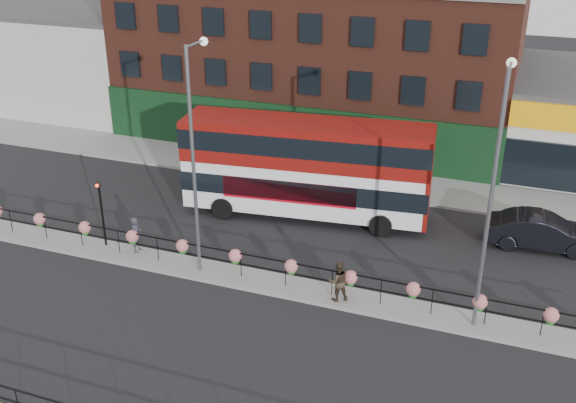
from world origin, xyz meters
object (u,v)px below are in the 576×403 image
(lamp_column_west, at_px, (195,142))
(pedestrian_a, at_px, (137,234))
(double_decker_bus, at_px, (307,159))
(pedestrian_b, at_px, (338,281))
(car, at_px, (542,232))
(lamp_column_east, at_px, (494,180))

(lamp_column_west, bearing_deg, pedestrian_a, 175.13)
(double_decker_bus, xyz_separation_m, pedestrian_a, (-5.86, -6.44, -2.05))
(double_decker_bus, distance_m, pedestrian_b, 8.31)
(pedestrian_b, distance_m, lamp_column_west, 7.91)
(car, bearing_deg, pedestrian_b, 130.83)
(car, relative_size, pedestrian_a, 3.06)
(pedestrian_a, relative_size, pedestrian_b, 0.97)
(pedestrian_a, distance_m, lamp_column_east, 15.73)
(pedestrian_a, bearing_deg, pedestrian_b, -93.90)
(double_decker_bus, xyz_separation_m, lamp_column_east, (9.06, -6.74, 2.92))
(pedestrian_a, bearing_deg, lamp_column_east, -90.93)
(pedestrian_a, xyz_separation_m, pedestrian_b, (9.62, -0.69, 0.02))
(pedestrian_b, bearing_deg, lamp_column_west, -34.78)
(pedestrian_b, relative_size, lamp_column_west, 0.18)
(double_decker_bus, distance_m, lamp_column_east, 11.66)
(double_decker_bus, distance_m, pedestrian_a, 8.95)
(car, distance_m, lamp_column_west, 16.31)
(lamp_column_west, height_order, lamp_column_east, lamp_column_east)
(lamp_column_east, bearing_deg, pedestrian_a, 178.85)
(car, distance_m, pedestrian_b, 10.71)
(lamp_column_west, distance_m, lamp_column_east, 11.51)
(pedestrian_b, distance_m, lamp_column_east, 7.26)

